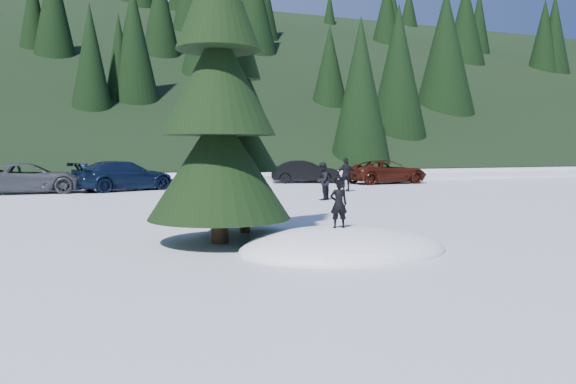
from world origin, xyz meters
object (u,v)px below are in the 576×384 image
object	(u,v)px
spruce_tall	(219,94)
adult_0	(322,181)
adult_1	(346,175)
car_6	(386,172)
car_4	(225,174)
car_5	(305,172)
car_2	(31,178)
spruce_short	(244,149)
child_skier	(339,204)
car_3	(124,176)

from	to	relation	value
spruce_tall	adult_0	distance (m)	11.24
adult_1	car_6	bearing A→B (deg)	-131.48
car_4	adult_0	bearing A→B (deg)	-149.42
adult_1	car_5	size ratio (longest dim) A/B	0.40
car_2	car_6	xyz separation A→B (m)	(19.76, 0.55, -0.01)
spruce_short	adult_1	distance (m)	14.09
child_skier	car_4	world-z (taller)	child_skier
car_5	spruce_tall	bearing A→B (deg)	169.20
spruce_short	adult_0	size ratio (longest dim) A/B	3.45
child_skier	adult_0	xyz separation A→B (m)	(4.42, 10.61, -0.20)
car_6	car_3	bearing A→B (deg)	88.28
spruce_tall	car_6	bearing A→B (deg)	49.97
child_skier	car_2	size ratio (longest dim) A/B	0.19
child_skier	car_5	xyz separation A→B (m)	(8.21, 21.59, -0.29)
child_skier	car_4	size ratio (longest dim) A/B	0.28
car_6	car_4	bearing A→B (deg)	71.99
car_3	car_5	size ratio (longest dim) A/B	1.23
child_skier	adult_1	world-z (taller)	adult_1
adult_1	car_3	size ratio (longest dim) A/B	0.32
spruce_short	car_5	bearing A→B (deg)	63.18
adult_0	car_4	world-z (taller)	adult_0
spruce_tall	car_6	size ratio (longest dim) A/B	1.70
spruce_tall	adult_1	xyz separation A→B (m)	(9.50, 12.56, -2.48)
car_3	car_5	world-z (taller)	car_3
car_5	car_4	bearing A→B (deg)	103.49
child_skier	car_5	distance (m)	23.10
car_5	spruce_short	bearing A→B (deg)	169.87
spruce_tall	car_6	xyz separation A→B (m)	(14.76, 17.57, -2.62)
adult_0	car_6	xyz separation A→B (m)	(8.25, 8.76, -0.07)
spruce_short	car_5	size ratio (longest dim) A/B	1.28
adult_1	car_2	size ratio (longest dim) A/B	0.33
adult_1	spruce_tall	bearing A→B (deg)	57.83
spruce_short	adult_0	bearing A→B (deg)	53.39
adult_1	car_2	world-z (taller)	adult_1
spruce_short	car_4	distance (m)	19.22
adult_1	car_3	distance (m)	11.18
car_4	car_5	bearing A→B (deg)	-68.82
car_2	adult_1	bearing A→B (deg)	-106.94
car_4	spruce_tall	bearing A→B (deg)	-170.35
car_2	car_4	size ratio (longest dim) A/B	1.44
child_skier	car_6	xyz separation A→B (m)	(12.67, 19.37, -0.28)
adult_0	car_4	bearing A→B (deg)	-128.15
child_skier	car_3	size ratio (longest dim) A/B	0.19
car_5	car_3	bearing A→B (deg)	120.13
spruce_tall	child_skier	world-z (taller)	spruce_tall
car_5	car_6	world-z (taller)	car_6
child_skier	adult_1	bearing A→B (deg)	-106.11
car_6	spruce_short	bearing A→B (deg)	136.40
adult_0	adult_1	bearing A→B (deg)	-172.93
spruce_short	car_6	world-z (taller)	spruce_short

